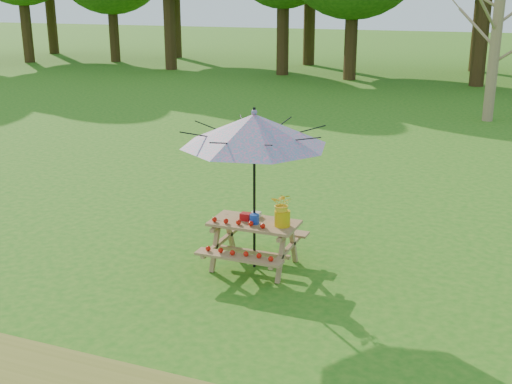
% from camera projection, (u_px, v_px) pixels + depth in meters
% --- Properties ---
extents(ground, '(120.00, 120.00, 0.00)m').
position_uv_depth(ground, '(61.00, 252.00, 9.49)').
color(ground, '#216813').
rests_on(ground, ground).
extents(picnic_table, '(1.20, 1.32, 0.67)m').
position_uv_depth(picnic_table, '(254.00, 245.00, 8.88)').
color(picnic_table, '#926742').
rests_on(picnic_table, ground).
extents(patio_umbrella, '(2.33, 2.33, 2.25)m').
position_uv_depth(patio_umbrella, '(254.00, 130.00, 8.40)').
color(patio_umbrella, black).
rests_on(patio_umbrella, ground).
extents(produce_bins, '(0.30, 0.38, 0.13)m').
position_uv_depth(produce_bins, '(252.00, 217.00, 8.80)').
color(produce_bins, '#AB0D10').
rests_on(produce_bins, picnic_table).
extents(tomatoes_row, '(0.77, 0.13, 0.07)m').
position_uv_depth(tomatoes_row, '(239.00, 222.00, 8.67)').
color(tomatoes_row, red).
rests_on(tomatoes_row, picnic_table).
extents(flower_bucket, '(0.32, 0.28, 0.47)m').
position_uv_depth(flower_bucket, '(282.00, 208.00, 8.55)').
color(flower_bucket, gold).
rests_on(flower_bucket, picnic_table).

